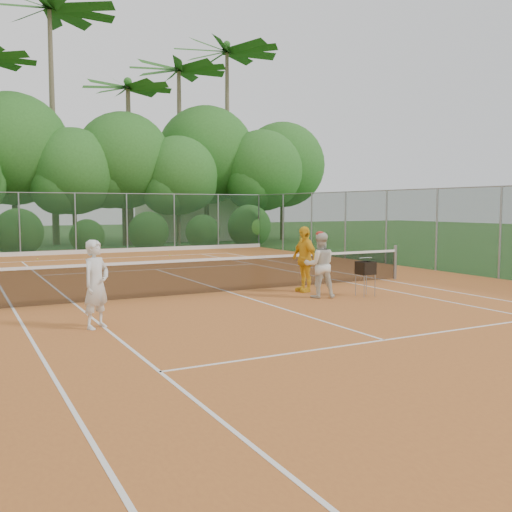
{
  "coord_description": "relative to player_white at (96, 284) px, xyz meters",
  "views": [
    {
      "loc": [
        -6.62,
        -14.04,
        2.37
      ],
      "look_at": [
        0.21,
        -1.2,
        1.1
      ],
      "focal_mm": 40.0,
      "sensor_mm": 36.0,
      "label": 1
    }
  ],
  "objects": [
    {
      "name": "ground",
      "position": [
        4.24,
        3.01,
        -0.88
      ],
      "size": [
        120.0,
        120.0,
        0.0
      ],
      "primitive_type": "plane",
      "color": "#24491A",
      "rests_on": "ground"
    },
    {
      "name": "clay_court",
      "position": [
        4.24,
        3.01,
        -0.87
      ],
      "size": [
        18.0,
        36.0,
        0.02
      ],
      "primitive_type": "cube",
      "color": "#B46429",
      "rests_on": "ground"
    },
    {
      "name": "club_building",
      "position": [
        13.24,
        27.01,
        0.62
      ],
      "size": [
        8.0,
        5.0,
        3.0
      ],
      "primitive_type": "cube",
      "color": "beige",
      "rests_on": "ground"
    },
    {
      "name": "tennis_net",
      "position": [
        4.24,
        3.01,
        -0.34
      ],
      "size": [
        11.97,
        0.1,
        1.1
      ],
      "color": "gray",
      "rests_on": "clay_court"
    },
    {
      "name": "player_white",
      "position": [
        0.0,
        0.0,
        0.0
      ],
      "size": [
        0.75,
        0.7,
        1.71
      ],
      "primitive_type": "imported",
      "rotation": [
        0.0,
        0.0,
        0.62
      ],
      "color": "silver",
      "rests_on": "clay_court"
    },
    {
      "name": "player_center_grp",
      "position": [
        5.91,
        1.07,
        -0.01
      ],
      "size": [
        0.99,
        0.89,
        1.72
      ],
      "color": "silver",
      "rests_on": "clay_court"
    },
    {
      "name": "player_yellow",
      "position": [
        6.11,
        2.12,
        0.05
      ],
      "size": [
        0.46,
        1.07,
        1.81
      ],
      "primitive_type": "imported",
      "rotation": [
        0.0,
        0.0,
        -1.55
      ],
      "color": "yellow",
      "rests_on": "clay_court"
    },
    {
      "name": "ball_hopper",
      "position": [
        7.11,
        0.71,
        -0.13
      ],
      "size": [
        0.4,
        0.4,
        0.91
      ],
      "rotation": [
        0.0,
        0.0,
        -0.06
      ],
      "color": "gray",
      "rests_on": "clay_court"
    },
    {
      "name": "stray_ball_a",
      "position": [
        0.84,
        15.53,
        -0.82
      ],
      "size": [
        0.07,
        0.07,
        0.07
      ],
      "primitive_type": "sphere",
      "color": "gold",
      "rests_on": "clay_court"
    },
    {
      "name": "stray_ball_b",
      "position": [
        2.77,
        14.21,
        -0.82
      ],
      "size": [
        0.07,
        0.07,
        0.07
      ],
      "primitive_type": "sphere",
      "color": "#CBD932",
      "rests_on": "clay_court"
    },
    {
      "name": "stray_ball_c",
      "position": [
        6.63,
        14.63,
        -0.82
      ],
      "size": [
        0.07,
        0.07,
        0.07
      ],
      "primitive_type": "sphere",
      "color": "#B1CC2F",
      "rests_on": "clay_court"
    },
    {
      "name": "court_markings",
      "position": [
        4.24,
        3.01,
        -0.85
      ],
      "size": [
        11.03,
        23.83,
        0.01
      ],
      "color": "white",
      "rests_on": "clay_court"
    },
    {
      "name": "fence_back",
      "position": [
        4.24,
        18.01,
        0.64
      ],
      "size": [
        18.07,
        0.07,
        3.0
      ],
      "color": "#19381E",
      "rests_on": "clay_court"
    },
    {
      "name": "fence_right",
      "position": [
        13.24,
        1.51,
        0.64
      ],
      "size": [
        0.07,
        33.07,
        3.0
      ],
      "color": "#19381E",
      "rests_on": "clay_court"
    },
    {
      "name": "tropical_treeline",
      "position": [
        5.67,
        23.24,
        4.24
      ],
      "size": [
        32.1,
        8.49,
        15.03
      ],
      "color": "brown",
      "rests_on": "ground"
    }
  ]
}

